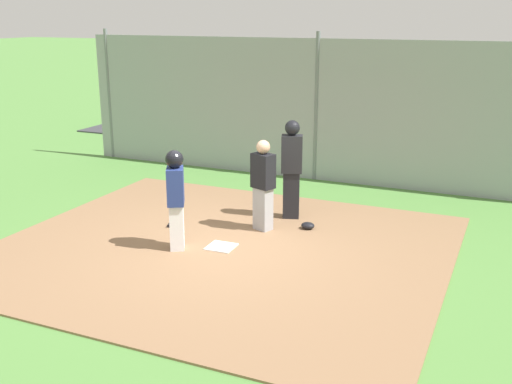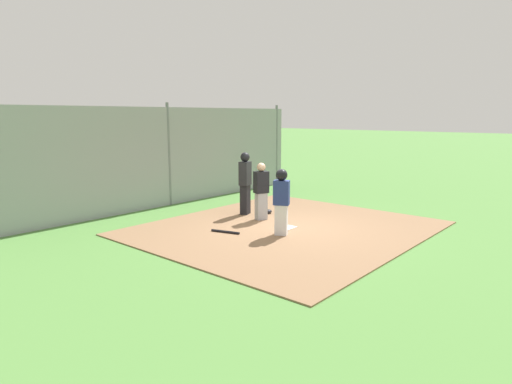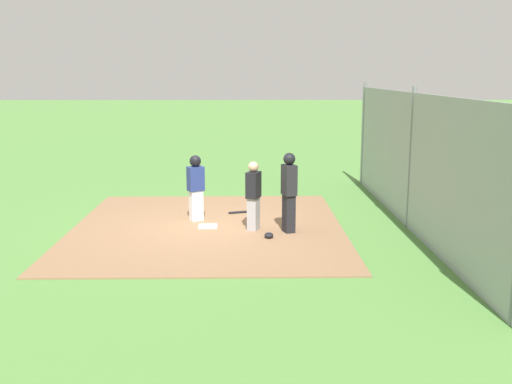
{
  "view_description": "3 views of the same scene",
  "coord_description": "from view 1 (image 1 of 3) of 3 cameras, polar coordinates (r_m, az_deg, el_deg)",
  "views": [
    {
      "loc": [
        -4.29,
        8.3,
        3.73
      ],
      "look_at": [
        -0.27,
        -0.81,
        0.79
      ],
      "focal_mm": 42.7,
      "sensor_mm": 36.0,
      "label": 1
    },
    {
      "loc": [
        9.02,
        6.74,
        2.96
      ],
      "look_at": [
        -0.23,
        -1.23,
        0.81
      ],
      "focal_mm": 30.87,
      "sensor_mm": 36.0,
      "label": 2
    },
    {
      "loc": [
        -13.8,
        -0.92,
        3.63
      ],
      "look_at": [
        -0.63,
        -1.14,
        1.0
      ],
      "focal_mm": 41.71,
      "sensor_mm": 36.0,
      "label": 3
    }
  ],
  "objects": [
    {
      "name": "ground_plane",
      "position": [
        10.06,
        -3.28,
        -5.35
      ],
      "size": [
        140.0,
        140.0,
        0.0
      ],
      "primitive_type": "plane",
      "color": "#51843D"
    },
    {
      "name": "dirt_infield",
      "position": [
        10.05,
        -3.29,
        -5.27
      ],
      "size": [
        7.2,
        6.4,
        0.03
      ],
      "primitive_type": "cube",
      "color": "#896647",
      "rests_on": "ground_plane"
    },
    {
      "name": "home_plate",
      "position": [
        10.05,
        -3.29,
        -5.14
      ],
      "size": [
        0.45,
        0.45,
        0.02
      ],
      "primitive_type": "cube",
      "rotation": [
        0.0,
        0.0,
        0.03
      ],
      "color": "white",
      "rests_on": "dirt_infield"
    },
    {
      "name": "catcher",
      "position": [
        10.6,
        0.67,
        0.77
      ],
      "size": [
        0.45,
        0.38,
        1.61
      ],
      "rotation": [
        0.0,
        0.0,
        1.19
      ],
      "color": "#9E9EA3",
      "rests_on": "dirt_infield"
    },
    {
      "name": "umpire",
      "position": [
        11.21,
        3.36,
        2.38
      ],
      "size": [
        0.44,
        0.37,
        1.84
      ],
      "rotation": [
        0.0,
        0.0,
        1.89
      ],
      "color": "black",
      "rests_on": "dirt_infield"
    },
    {
      "name": "runner",
      "position": [
        9.77,
        -7.54,
        -0.15
      ],
      "size": [
        0.41,
        0.46,
        1.64
      ],
      "rotation": [
        0.0,
        0.0,
        3.64
      ],
      "color": "silver",
      "rests_on": "dirt_infield"
    },
    {
      "name": "baseball_bat",
      "position": [
        11.38,
        -7.7,
        -2.53
      ],
      "size": [
        0.29,
        0.77,
        0.06
      ],
      "primitive_type": "cylinder",
      "rotation": [
        0.0,
        1.57,
        1.87
      ],
      "color": "black",
      "rests_on": "dirt_infield"
    },
    {
      "name": "catcher_mask",
      "position": [
        10.89,
        4.88,
        -3.16
      ],
      "size": [
        0.24,
        0.2,
        0.12
      ],
      "primitive_type": "ellipsoid",
      "color": "black",
      "rests_on": "dirt_infield"
    },
    {
      "name": "backstop_fence",
      "position": [
        13.96,
        5.67,
        7.59
      ],
      "size": [
        12.0,
        0.1,
        3.35
      ],
      "color": "#93999E",
      "rests_on": "ground_plane"
    },
    {
      "name": "parking_lot",
      "position": [
        19.05,
        10.37,
        4.93
      ],
      "size": [
        18.0,
        5.2,
        0.04
      ],
      "primitive_type": "cube",
      "color": "#38383D",
      "rests_on": "ground_plane"
    },
    {
      "name": "parked_car_blue",
      "position": [
        18.54,
        19.03,
        5.85
      ],
      "size": [
        4.32,
        2.14,
        1.28
      ],
      "rotation": [
        0.0,
        0.0,
        3.22
      ],
      "color": "#28428C",
      "rests_on": "parking_lot"
    },
    {
      "name": "parked_car_green",
      "position": [
        20.77,
        -6.14,
        7.7
      ],
      "size": [
        4.28,
        2.04,
        1.28
      ],
      "rotation": [
        0.0,
        0.0,
        0.05
      ],
      "color": "#235B38",
      "rests_on": "parking_lot"
    }
  ]
}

